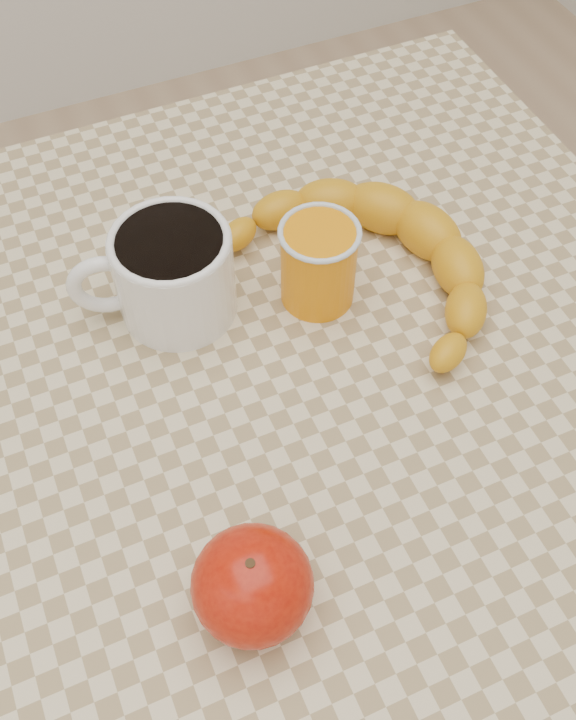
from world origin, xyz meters
name	(u,v)px	position (x,y,z in m)	size (l,w,h in m)	color
ground	(288,635)	(0.00, 0.00, 0.00)	(3.00, 3.00, 0.00)	tan
table	(288,424)	(0.00, 0.00, 0.66)	(0.80, 0.80, 0.75)	beige
coffee_mug	(171,272)	(-0.06, 0.11, 0.80)	(0.16, 0.13, 0.09)	white
orange_juice_glass	(318,263)	(0.06, 0.07, 0.79)	(0.07, 0.07, 0.09)	orange
apple	(252,585)	(-0.10, -0.18, 0.79)	(0.10, 0.10, 0.08)	#930D04
banana	(374,259)	(0.12, 0.07, 0.77)	(0.31, 0.36, 0.05)	orange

